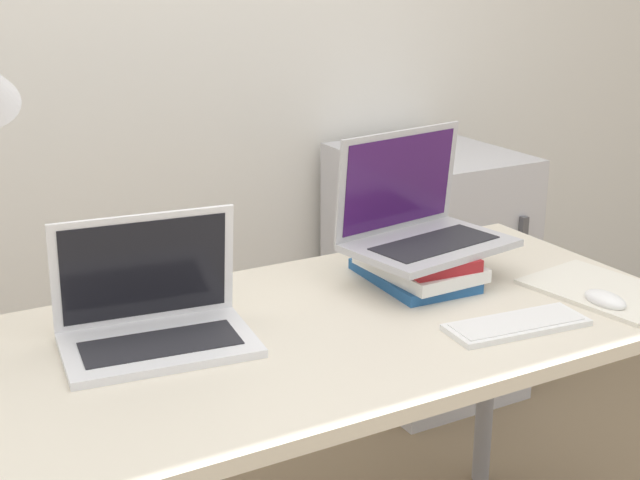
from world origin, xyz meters
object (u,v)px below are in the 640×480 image
at_px(laptop_left, 154,319).
at_px(wireless_keyboard, 517,325).
at_px(laptop_on_books, 419,223).
at_px(mouse, 605,300).
at_px(book_stack, 418,266).
at_px(mini_fridge, 426,271).
at_px(notepad, 604,291).

bearing_deg(laptop_left, wireless_keyboard, -23.74).
distance_m(laptop_on_books, mouse, 0.43).
height_order(book_stack, laptop_on_books, laptop_on_books).
height_order(wireless_keyboard, mouse, mouse).
relative_size(wireless_keyboard, mini_fridge, 0.36).
relative_size(laptop_left, mouse, 3.65).
bearing_deg(mini_fridge, laptop_left, -146.48).
relative_size(laptop_left, book_stack, 1.29).
xyz_separation_m(book_stack, notepad, (0.32, -0.26, -0.03)).
distance_m(laptop_left, mouse, 0.94).
xyz_separation_m(book_stack, mouse, (0.26, -0.32, -0.02)).
bearing_deg(laptop_left, mouse, -18.32).
distance_m(mouse, notepad, 0.09).
bearing_deg(mini_fridge, laptop_on_books, -127.56).
bearing_deg(laptop_left, mini_fridge, 33.52).
xyz_separation_m(wireless_keyboard, mini_fridge, (0.60, 1.11, -0.34)).
relative_size(book_stack, mouse, 2.84).
xyz_separation_m(laptop_left, wireless_keyboard, (0.65, -0.29, -0.04)).
bearing_deg(mini_fridge, wireless_keyboard, -118.10).
xyz_separation_m(laptop_left, mouse, (0.89, -0.29, -0.03)).
bearing_deg(notepad, mini_fridge, 74.30).
bearing_deg(notepad, mouse, -135.11).
bearing_deg(mouse, laptop_on_books, 125.39).
bearing_deg(laptop_on_books, mini_fridge, 52.44).
bearing_deg(mouse, laptop_left, 161.68).
distance_m(mouse, mini_fridge, 1.23).
relative_size(book_stack, wireless_keyboard, 0.98).
distance_m(wireless_keyboard, mini_fridge, 1.31).
bearing_deg(wireless_keyboard, notepad, 10.13).
distance_m(wireless_keyboard, mouse, 0.24).
bearing_deg(mouse, wireless_keyboard, 178.27).
distance_m(laptop_left, notepad, 0.98).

